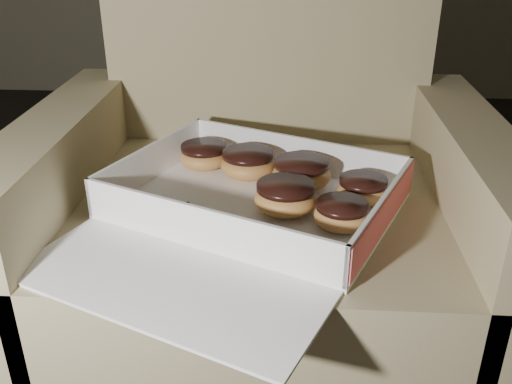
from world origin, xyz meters
name	(u,v)px	position (x,y,z in m)	size (l,w,h in m)	color
armchair	(261,233)	(-0.05, 0.44, 0.26)	(0.81, 0.68, 0.84)	tan
bakery_box	(245,212)	(-0.07, 0.30, 0.39)	(0.58, 0.62, 0.07)	white
donut_a	(301,173)	(0.02, 0.40, 0.41)	(0.10, 0.10, 0.05)	#BF8F42
donut_b	(248,163)	(-0.07, 0.44, 0.41)	(0.10, 0.10, 0.05)	#BF8F42
donut_c	(342,214)	(0.08, 0.27, 0.41)	(0.08, 0.08, 0.04)	#BF8F42
donut_d	(363,189)	(0.12, 0.35, 0.41)	(0.08, 0.08, 0.04)	#BF8F42
donut_e	(204,155)	(-0.16, 0.47, 0.41)	(0.09, 0.09, 0.04)	#BF8F42
donut_f	(286,197)	(0.00, 0.31, 0.41)	(0.10, 0.10, 0.05)	#BF8F42
crumb_a	(297,248)	(0.01, 0.20, 0.39)	(0.01, 0.01, 0.00)	black
crumb_b	(211,224)	(-0.11, 0.26, 0.39)	(0.01, 0.01, 0.00)	black
crumb_c	(188,203)	(-0.16, 0.33, 0.39)	(0.01, 0.01, 0.00)	black
crumb_d	(300,239)	(0.02, 0.22, 0.39)	(0.01, 0.01, 0.00)	black
crumb_e	(286,262)	(0.00, 0.16, 0.39)	(0.01, 0.01, 0.00)	black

